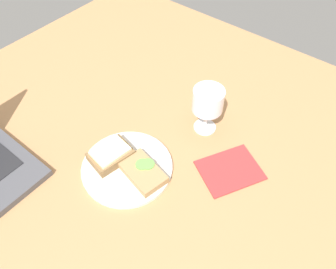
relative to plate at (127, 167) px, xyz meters
The scene contains 6 objects.
wooden_table 3.32cm from the plate, 49.66° to the right, with size 140.00×140.00×3.00cm, color #B27F51.
plate is the anchor object (origin of this frame).
sandwich_with_cucumber 4.90cm from the plate, 81.14° to the right, with size 9.15×12.49×2.24cm.
sandwich_with_cheese 5.11cm from the plate, 97.98° to the left, with size 11.25×9.10×3.32cm.
wine_glass 25.81cm from the plate, 17.35° to the right, with size 7.93×7.93×13.33cm.
napkin 25.15cm from the plate, 52.70° to the right, with size 14.45×11.30×0.40cm, color #B23333.
Camera 1 is at (-31.06, -34.28, 69.85)cm, focal length 35.00 mm.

